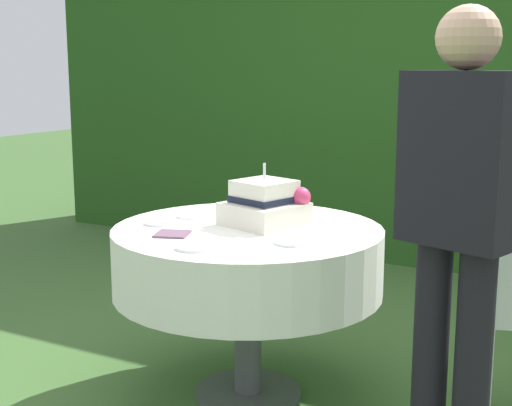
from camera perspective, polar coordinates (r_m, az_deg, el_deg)
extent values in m
plane|color=#3D602D|center=(3.27, -0.64, -14.83)|extent=(20.00, 20.00, 0.00)
cube|color=#234C19|center=(5.44, 13.51, 10.69)|extent=(6.24, 0.70, 2.86)
cylinder|color=#4C4C51|center=(3.27, -0.64, -14.67)|extent=(0.46, 0.46, 0.02)
cylinder|color=#4C4C51|center=(3.13, -0.65, -8.91)|extent=(0.12, 0.12, 0.72)
cylinder|color=brown|center=(3.03, -0.67, -2.27)|extent=(1.11, 1.11, 0.03)
cylinder|color=white|center=(3.06, -0.66, -4.48)|extent=(1.14, 1.14, 0.28)
cube|color=silver|center=(3.07, 0.66, -0.86)|extent=(0.37, 0.37, 0.10)
cube|color=silver|center=(3.05, 0.66, 0.91)|extent=(0.27, 0.27, 0.10)
cube|color=black|center=(3.06, 0.66, 0.34)|extent=(0.28, 0.28, 0.03)
sphere|color=#D13866|center=(3.06, 3.52, 0.46)|extent=(0.09, 0.09, 0.09)
cylinder|color=silver|center=(3.04, 0.66, 2.48)|extent=(0.01, 0.01, 0.07)
cylinder|color=white|center=(3.12, -7.53, -1.55)|extent=(0.14, 0.14, 0.01)
cylinder|color=white|center=(2.75, 2.70, -3.12)|extent=(0.12, 0.12, 0.01)
cylinder|color=white|center=(3.25, -5.11, -1.01)|extent=(0.13, 0.13, 0.01)
cylinder|color=white|center=(2.69, -4.96, -3.48)|extent=(0.14, 0.14, 0.01)
cube|color=#6B4C60|center=(2.91, -6.61, -2.44)|extent=(0.17, 0.17, 0.01)
cylinder|color=white|center=(3.27, 16.76, -11.02)|extent=(0.03, 0.03, 0.45)
cylinder|color=white|center=(2.98, 17.82, -13.28)|extent=(0.03, 0.03, 0.45)
cylinder|color=black|center=(2.52, 16.68, -12.81)|extent=(0.12, 0.12, 0.85)
cylinder|color=black|center=(2.60, 13.56, -11.94)|extent=(0.12, 0.12, 0.85)
cube|color=black|center=(2.38, 15.92, 3.36)|extent=(0.40, 0.30, 0.55)
sphere|color=tan|center=(2.36, 16.40, 12.42)|extent=(0.20, 0.20, 0.20)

